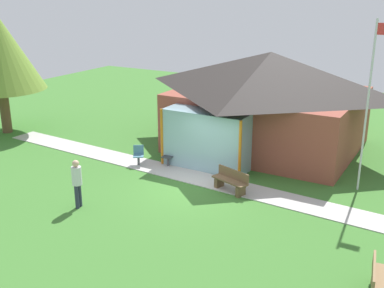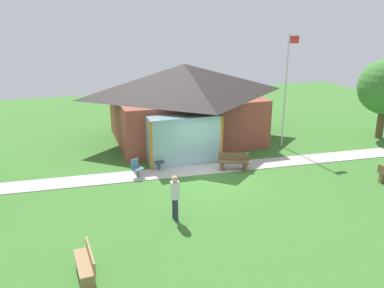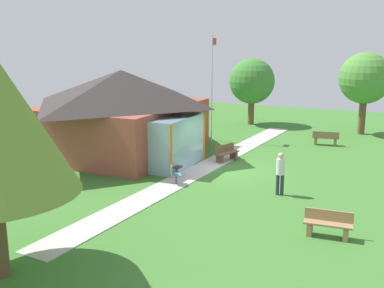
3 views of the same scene
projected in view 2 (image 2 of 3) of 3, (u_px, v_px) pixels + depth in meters
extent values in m
plane|color=#3D752D|center=(210.00, 177.00, 18.44)|extent=(44.00, 44.00, 0.00)
cube|color=brown|center=(184.00, 117.00, 23.79)|extent=(8.06, 6.69, 2.73)
pyramid|color=#2D2826|center=(184.00, 79.00, 23.09)|extent=(9.06, 7.69, 1.78)
cube|color=#8CB2BF|center=(184.00, 139.00, 19.91)|extent=(3.63, 1.20, 2.46)
cylinder|color=orange|center=(151.00, 146.00, 18.85)|extent=(0.12, 0.12, 2.46)
cylinder|color=orange|center=(222.00, 139.00, 19.90)|extent=(0.12, 0.12, 2.46)
cube|color=#BCB7B2|center=(203.00, 169.00, 19.30)|extent=(22.21, 2.65, 0.03)
cylinder|color=silver|center=(285.00, 92.00, 21.80)|extent=(0.08, 0.08, 6.30)
cube|color=red|center=(294.00, 39.00, 21.02)|extent=(0.60, 0.02, 0.40)
cube|color=brown|center=(234.00, 162.00, 19.09)|extent=(1.56, 0.89, 0.06)
cube|color=brown|center=(245.00, 167.00, 19.17)|extent=(0.28, 0.43, 0.39)
cube|color=brown|center=(222.00, 167.00, 19.17)|extent=(0.28, 0.43, 0.39)
cube|color=brown|center=(234.00, 156.00, 19.20)|extent=(1.44, 0.52, 0.36)
cube|color=#9E7A51|center=(84.00, 263.00, 11.32)|extent=(0.56, 1.53, 0.06)
cube|color=#9E7A51|center=(88.00, 282.00, 10.91)|extent=(0.41, 0.19, 0.39)
cube|color=#9E7A51|center=(82.00, 260.00, 11.88)|extent=(0.41, 0.19, 0.39)
cube|color=#9E7A51|center=(90.00, 255.00, 11.32)|extent=(0.18, 1.50, 0.36)
cube|color=olive|center=(383.00, 178.00, 17.83)|extent=(0.42, 0.22, 0.39)
cube|color=teal|center=(138.00, 168.00, 18.27)|extent=(0.61, 0.61, 0.04)
cube|color=teal|center=(135.00, 163.00, 18.33)|extent=(0.39, 0.27, 0.40)
cylinder|color=#4C4C51|center=(138.00, 173.00, 18.34)|extent=(0.10, 0.10, 0.42)
cylinder|color=#4C4C51|center=(138.00, 177.00, 18.41)|extent=(0.36, 0.36, 0.02)
cube|color=#33383D|center=(159.00, 162.00, 19.10)|extent=(0.48, 0.48, 0.04)
cube|color=#33383D|center=(158.00, 156.00, 19.21)|extent=(0.44, 0.09, 0.40)
cylinder|color=#4C4C51|center=(159.00, 166.00, 19.17)|extent=(0.10, 0.10, 0.42)
cylinder|color=#4C4C51|center=(159.00, 170.00, 19.24)|extent=(0.36, 0.36, 0.02)
cylinder|color=#2D3347|center=(174.00, 208.00, 14.58)|extent=(0.14, 0.14, 0.85)
cylinder|color=#2D3347|center=(176.00, 210.00, 14.43)|extent=(0.14, 0.14, 0.85)
cylinder|color=silver|center=(175.00, 190.00, 14.27)|extent=(0.34, 0.34, 0.65)
sphere|color=#D8AD8C|center=(175.00, 179.00, 14.13)|extent=(0.24, 0.24, 0.24)
cylinder|color=brown|center=(381.00, 122.00, 24.06)|extent=(0.44, 0.44, 1.92)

